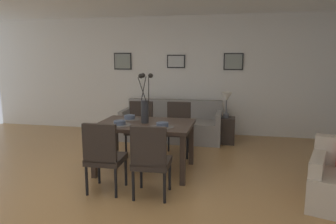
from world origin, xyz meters
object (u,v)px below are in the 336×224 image
Objects in this scene: table_lamp at (227,99)px; framed_picture_center at (176,61)px; dining_table at (145,129)px; dining_chair_far_left at (151,158)px; dining_chair_near_left at (104,154)px; bowl_near_right at (130,117)px; framed_picture_left at (123,61)px; dining_chair_far_right at (178,126)px; dining_chair_near_right at (140,125)px; bowl_far_left at (162,124)px; centerpiece_vase at (145,104)px; bowl_near_left at (120,122)px; sofa at (172,126)px; framed_picture_right at (233,62)px; side_table at (226,130)px.

framed_picture_center is (-1.14, 0.70, 0.72)m from table_lamp.
dining_table is 0.96m from dining_chair_far_left.
bowl_near_right is (-0.03, 1.09, 0.27)m from dining_chair_near_left.
bowl_near_right is 2.62m from framed_picture_left.
dining_chair_near_right is at bearing -175.58° from dining_chair_far_right.
dining_table is at bearing 145.24° from bowl_far_left.
dining_chair_far_right is (0.68, 0.05, 0.00)m from dining_chair_near_right.
bowl_far_left is (0.66, -1.09, 0.27)m from dining_chair_near_right.
centerpiece_vase reaches higher than dining_chair_near_left.
centerpiece_vase reaches higher than table_lamp.
framed_picture_left reaches higher than bowl_near_left.
bowl_near_left is 2.51m from table_lamp.
centerpiece_vase is 1.81× the size of framed_picture_center.
framed_picture_left reaches higher than dining_chair_near_right.
bowl_near_left reaches higher than sofa.
dining_chair_far_left reaches higher than bowl_far_left.
framed_picture_left is at bearing 112.08° from bowl_near_right.
centerpiece_vase is at bearing -116.34° from framed_picture_right.
table_lamp reaches higher than dining_chair_near_left.
table_lamp is at bearing 54.44° from bowl_near_left.
dining_chair_far_left is 0.45× the size of sofa.
framed_picture_right is at bearing 26.63° from sofa.
table_lamp is at bearing -4.66° from sofa.
bowl_near_right is at bearing -101.61° from sofa.
side_table is (1.14, 1.82, -0.39)m from dining_table.
framed_picture_left reaches higher than dining_chair_near_left.
dining_chair_far_right is at bearing 69.85° from centerpiece_vase.
bowl_near_right reaches higher than side_table.
table_lamp is (0.00, 0.00, 0.63)m from side_table.
dining_chair_near_right is 1.88m from dining_chair_far_left.
dining_chair_far_right is 1.10m from centerpiece_vase.
dining_chair_far_right is 1.25× the size of centerpiece_vase.
framed_picture_left reaches higher than dining_chair_far_right.
framed_picture_right reaches higher than dining_chair_far_left.
bowl_near_right is 0.08× the size of sofa.
bowl_near_right is (-0.64, 1.11, 0.27)m from dining_chair_far_left.
dining_chair_far_left is (0.61, -0.02, 0.00)m from dining_chair_near_left.
dining_chair_far_left is 0.96m from bowl_near_left.
framed_picture_right reaches higher than side_table.
sofa is at bearing 97.53° from bowl_far_left.
dining_chair_far_left reaches higher than dining_table.
bowl_near_right is at bearing -132.29° from table_lamp.
dining_chair_far_left is 2.83m from sofa.
side_table is at bearing 32.67° from dining_chair_near_right.
side_table is at bearing 57.88° from dining_table.
side_table is 1.02× the size of table_lamp.
sofa is at bearing 70.10° from dining_chair_near_right.
bowl_near_right is 0.33× the size of table_lamp.
dining_chair_far_left is at bearing -70.10° from centerpiece_vase.
framed_picture_center is at bearing 90.00° from dining_table.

